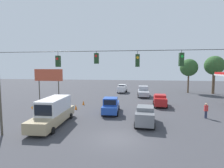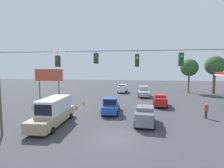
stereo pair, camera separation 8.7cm
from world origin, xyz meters
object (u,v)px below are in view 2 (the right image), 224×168
Objects in this scene: sedan_red_oncoming_far at (160,100)px; work_zone_sign at (37,110)px; pickup_truck_blue_withflow_mid at (111,106)px; pickup_truck_silver_oncoming_deep at (144,92)px; traffic_cone_third at (76,107)px; sedan_grey_crossing_near at (145,115)px; traffic_cone_second at (67,113)px; tree_horizon_right at (215,66)px; box_truck_tan_parked_shoulder at (53,112)px; roadside_billboard at (49,78)px; tree_horizon_left at (189,68)px; pedestrian at (206,111)px; overhead_signal_span at (117,80)px; traffic_cone_nearest at (56,120)px; traffic_cone_fourth at (84,103)px; sedan_white_withflow_deep at (123,88)px.

work_zone_sign is (12.95, 12.59, 1.03)m from sedan_red_oncoming_far.
pickup_truck_silver_oncoming_deep is (-4.76, -14.32, 0.00)m from pickup_truck_blue_withflow_mid.
traffic_cone_third is 8.73m from work_zone_sign.
work_zone_sign reaches higher than sedan_grey_crossing_near.
traffic_cone_second is at bearing 58.44° from pickup_truck_silver_oncoming_deep.
tree_horizon_right reaches higher than pickup_truck_blue_withflow_mid.
box_truck_tan_parked_shoulder is 1.31× the size of roadside_billboard.
tree_horizon_left is at bearing -126.34° from pickup_truck_blue_withflow_mid.
tree_horizon_left reaches higher than pedestrian.
traffic_cone_third is at bearing -90.77° from traffic_cone_second.
overhead_signal_span reaches higher than traffic_cone_nearest.
tree_horizon_right is at bearing -148.69° from traffic_cone_fourth.
work_zone_sign is at bearing 72.41° from traffic_cone_nearest.
traffic_cone_third is at bearing 36.10° from tree_horizon_right.
roadside_billboard is at bearing -25.65° from traffic_cone_third.
roadside_billboard is (15.42, 10.59, 3.39)m from pickup_truck_silver_oncoming_deep.
overhead_signal_span is 13.18m from traffic_cone_third.
traffic_cone_nearest is 6.33m from traffic_cone_third.
pickup_truck_blue_withflow_mid is 29.42m from tree_horizon_right.
overhead_signal_span is at bearing 154.48° from box_truck_tan_parked_shoulder.
roadside_billboard reaches higher than sedan_red_oncoming_far.
traffic_cone_fourth is at bearing 3.87° from sedan_red_oncoming_far.
pedestrian is at bearing 175.81° from pickup_truck_blue_withflow_mid.
tree_horizon_right reaches higher than work_zone_sign.
sedan_white_withflow_deep is 15.76m from traffic_cone_fourth.
overhead_signal_span reaches higher than work_zone_sign.
roadside_billboard is at bearing -47.06° from traffic_cone_second.
traffic_cone_fourth is at bearing -62.34° from overhead_signal_span.
pickup_truck_silver_oncoming_deep reaches higher than traffic_cone_second.
overhead_signal_span is at bearing 117.66° from traffic_cone_fourth.
sedan_grey_crossing_near reaches higher than traffic_cone_second.
tree_horizon_left is (-26.24, -17.46, 1.62)m from roadside_billboard.
tree_horizon_right reaches higher than tree_horizon_left.
traffic_cone_second is 16.88m from pedestrian.
traffic_cone_third and traffic_cone_fourth have the same top height.
work_zone_sign reaches higher than pickup_truck_silver_oncoming_deep.
tree_horizon_right is (-25.90, -15.75, 6.07)m from traffic_cone_fourth.
sedan_red_oncoming_far is (-12.28, -10.71, -0.43)m from box_truck_tan_parked_shoulder.
sedan_white_withflow_deep is 5.75× the size of traffic_cone_third.
traffic_cone_nearest is at bearing 121.19° from roadside_billboard.
tree_horizon_left is (-8.59, -16.02, 5.04)m from sedan_red_oncoming_far.
sedan_white_withflow_deep is 1.46× the size of work_zone_sign.
work_zone_sign is 0.33× the size of tree_horizon_right.
pickup_truck_silver_oncoming_deep is 1.35× the size of sedan_white_withflow_deep.
work_zone_sign is at bearing 77.56° from sedan_white_withflow_deep.
overhead_signal_span is 34.70m from tree_horizon_right.
sedan_white_withflow_deep is 0.48× the size of tree_horizon_right.
roadside_billboard is at bearing -45.40° from overhead_signal_span.
pickup_truck_silver_oncoming_deep is at bearing -127.18° from traffic_cone_third.
sedan_grey_crossing_near is at bearing -171.29° from box_truck_tan_parked_shoulder.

